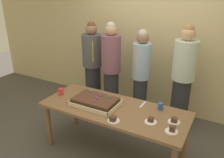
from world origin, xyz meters
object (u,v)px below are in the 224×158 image
party_table (114,113)px  person_striped_tie_right (183,78)px  plated_slice_far_left (113,119)px  plated_slice_far_right (174,121)px  person_serving_front (111,70)px  drink_cup_nearest (161,106)px  cake_server_utensil (143,105)px  plated_slice_near_left (172,130)px  person_far_right_suit (93,65)px  person_green_shirt_behind (141,75)px  sheet_cake (95,101)px  drink_cup_middle (61,92)px  plated_slice_near_right (151,121)px

party_table → person_striped_tie_right: 1.29m
plated_slice_far_left → person_striped_tie_right: bearing=69.5°
party_table → plated_slice_far_right: size_ratio=13.49×
person_serving_front → person_striped_tie_right: bearing=82.0°
party_table → person_striped_tie_right: size_ratio=1.15×
drink_cup_nearest → cake_server_utensil: size_ratio=0.50×
party_table → plated_slice_far_right: bearing=2.5°
plated_slice_near_left → person_far_right_suit: (-1.86, 1.21, 0.11)m
party_table → plated_slice_near_left: 0.87m
person_green_shirt_behind → sheet_cake: bearing=0.0°
plated_slice_near_left → person_green_shirt_behind: 1.46m
plated_slice_near_left → person_green_shirt_behind: bearing=126.3°
plated_slice_far_right → cake_server_utensil: 0.55m
person_green_shirt_behind → person_striped_tie_right: person_striped_tie_right is taller
cake_server_utensil → person_serving_front: 1.08m
party_table → cake_server_utensil: 0.42m
drink_cup_middle → person_green_shirt_behind: bearing=49.3°
plated_slice_near_right → person_far_right_suit: size_ratio=0.09×
party_table → cake_server_utensil: cake_server_utensil is taller
plated_slice_near_right → drink_cup_middle: size_ratio=1.50×
plated_slice_far_right → drink_cup_nearest: bearing=137.7°
plated_slice_near_right → person_far_right_suit: person_far_right_suit is taller
plated_slice_near_left → person_serving_front: size_ratio=0.09×
plated_slice_near_right → drink_cup_middle: (-1.46, 0.07, 0.03)m
plated_slice_near_left → person_far_right_suit: 2.22m
party_table → plated_slice_far_left: plated_slice_far_left is taller
drink_cup_nearest → party_table: bearing=-155.7°
party_table → person_serving_front: size_ratio=1.17×
party_table → person_serving_front: bearing=120.9°
party_table → person_striped_tie_right: bearing=58.2°
plated_slice_near_left → drink_cup_middle: bearing=175.3°
party_table → person_far_right_suit: person_far_right_suit is taller
person_serving_front → plated_slice_near_left: bearing=36.4°
plated_slice_far_right → person_striped_tie_right: (-0.15, 1.03, 0.17)m
drink_cup_nearest → drink_cup_middle: same height
person_serving_front → person_far_right_suit: size_ratio=1.03×
plated_slice_far_right → person_green_shirt_behind: (-0.83, 0.97, 0.12)m
party_table → plated_slice_near_right: (0.56, -0.09, 0.10)m
plated_slice_near_right → person_green_shirt_behind: person_green_shirt_behind is taller
plated_slice_far_left → cake_server_utensil: 0.59m
plated_slice_near_right → plated_slice_far_left: plated_slice_far_left is taller
person_striped_tie_right → cake_server_utensil: bearing=16.8°
plated_slice_near_right → person_striped_tie_right: bearing=85.0°
plated_slice_near_left → cake_server_utensil: (-0.53, 0.44, -0.02)m
drink_cup_middle → person_far_right_suit: person_far_right_suit is taller
person_serving_front → plated_slice_far_left: bearing=14.1°
plated_slice_near_right → drink_cup_middle: 1.46m
sheet_cake → person_serving_front: bearing=105.8°
plated_slice_far_right → drink_cup_middle: 1.72m
drink_cup_nearest → drink_cup_middle: (-1.47, -0.28, 0.00)m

